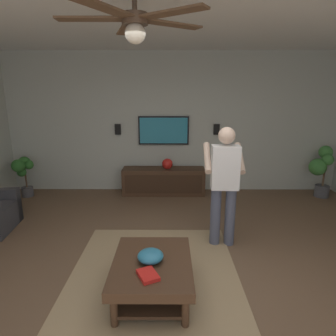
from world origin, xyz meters
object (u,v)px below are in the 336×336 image
at_px(potted_plant_short, 24,170).
at_px(vase_round, 167,164).
at_px(wall_speaker_left, 217,129).
at_px(wall_speaker_right, 118,129).
at_px(media_console, 164,181).
at_px(remote_black, 154,253).
at_px(remote_white, 146,259).
at_px(ceiling_fan, 135,23).
at_px(coffee_table, 152,270).
at_px(potted_plant_tall, 321,168).
at_px(person_standing, 224,180).
at_px(bowl, 150,256).
at_px(tv, 164,130).
at_px(book, 148,275).

bearing_deg(potted_plant_short, vase_round, -87.85).
bearing_deg(wall_speaker_left, wall_speaker_right, 90.00).
distance_m(media_console, remote_black, 3.05).
bearing_deg(remote_black, wall_speaker_left, -47.76).
bearing_deg(remote_black, potted_plant_short, 15.46).
distance_m(remote_white, wall_speaker_right, 3.64).
bearing_deg(ceiling_fan, coffee_table, -25.49).
bearing_deg(potted_plant_tall, wall_speaker_left, 79.52).
bearing_deg(media_console, person_standing, 22.28).
bearing_deg(remote_white, remote_black, 100.12).
xyz_separation_m(coffee_table, bowl, (-0.00, 0.01, 0.16)).
bearing_deg(ceiling_fan, wall_speaker_left, -19.08).
relative_size(remote_black, ceiling_fan, 0.13).
height_order(tv, vase_round, tv).
distance_m(coffee_table, vase_round, 3.16).
distance_m(tv, wall_speaker_left, 1.11).
bearing_deg(wall_speaker_right, book, -166.54).
relative_size(tv, vase_round, 4.79).
xyz_separation_m(person_standing, wall_speaker_left, (2.34, -0.25, 0.40)).
relative_size(person_standing, book, 7.45).
height_order(tv, remote_white, tv).
relative_size(remote_white, ceiling_fan, 0.13).
xyz_separation_m(bowl, remote_white, (0.02, 0.05, -0.05)).
relative_size(vase_round, ceiling_fan, 0.19).
bearing_deg(tv, remote_white, -1.98).
bearing_deg(wall_speaker_left, ceiling_fan, 160.92).
xyz_separation_m(book, wall_speaker_right, (3.69, 0.88, 0.92)).
xyz_separation_m(coffee_table, remote_white, (0.02, 0.06, 0.12)).
xyz_separation_m(vase_round, ceiling_fan, (-3.33, 0.23, 1.91)).
xyz_separation_m(tv, bowl, (-3.42, 0.07, -0.85)).
relative_size(person_standing, potted_plant_short, 2.02).
bearing_deg(ceiling_fan, vase_round, -3.88).
height_order(person_standing, ceiling_fan, ceiling_fan).
height_order(tv, potted_plant_short, tv).
xyz_separation_m(media_console, bowl, (-3.18, 0.07, 0.18)).
height_order(person_standing, remote_white, person_standing).
bearing_deg(wall_speaker_right, wall_speaker_left, -90.00).
distance_m(vase_round, wall_speaker_right, 1.28).
height_order(potted_plant_tall, potted_plant_short, potted_plant_tall).
xyz_separation_m(media_console, ceiling_fan, (-3.37, 0.15, 2.29)).
height_order(potted_plant_short, book, potted_plant_short).
xyz_separation_m(media_console, wall_speaker_right, (0.25, 0.96, 1.06)).
bearing_deg(wall_speaker_right, person_standing, -142.20).
bearing_deg(bowl, tv, -1.16).
distance_m(media_console, tv, 1.06).
height_order(book, wall_speaker_right, wall_speaker_right).
height_order(coffee_table, tv, tv).
bearing_deg(potted_plant_short, remote_white, -137.93).
distance_m(wall_speaker_left, wall_speaker_right, 2.07).
distance_m(coffee_table, media_console, 3.18).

